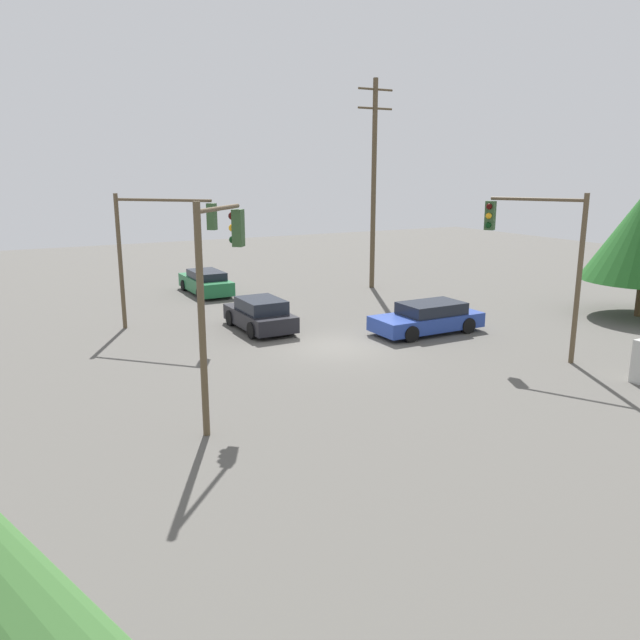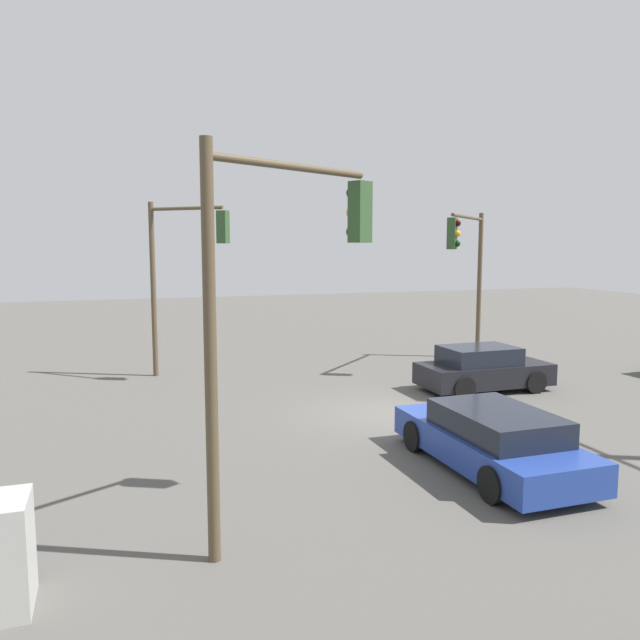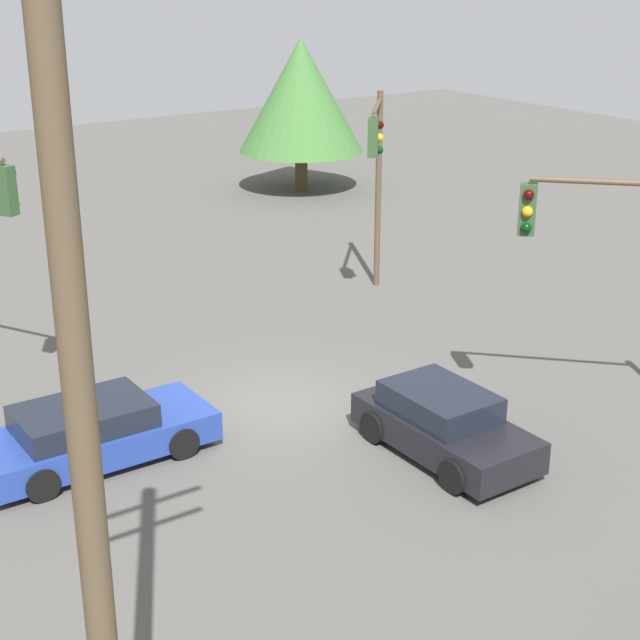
% 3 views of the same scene
% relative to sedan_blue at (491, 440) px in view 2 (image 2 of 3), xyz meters
% --- Properties ---
extents(ground_plane, '(80.00, 80.00, 0.00)m').
position_rel_sedan_blue_xyz_m(ground_plane, '(-4.45, -0.05, -0.63)').
color(ground_plane, '#54514C').
extents(sedan_blue, '(4.77, 2.07, 1.29)m').
position_rel_sedan_blue_xyz_m(sedan_blue, '(0.00, 0.00, 0.00)').
color(sedan_blue, '#233D93').
rests_on(sedan_blue, ground_plane).
extents(sedan_dark, '(1.96, 4.07, 1.39)m').
position_rel_sedan_blue_xyz_m(sedan_dark, '(-6.07, 3.80, 0.04)').
color(sedan_dark, black).
rests_on(sedan_dark, ground_plane).
extents(traffic_signal_main, '(3.41, 3.44, 5.78)m').
position_rel_sedan_blue_xyz_m(traffic_signal_main, '(-9.82, 5.58, 3.40)').
color(traffic_signal_main, brown).
rests_on(traffic_signal_main, ground_plane).
extents(traffic_signal_cross, '(1.91, 3.18, 5.96)m').
position_rel_sedan_blue_xyz_m(traffic_signal_cross, '(1.18, -4.70, 3.45)').
color(traffic_signal_cross, brown).
rests_on(traffic_signal_cross, ground_plane).
extents(traffic_signal_aux, '(2.16, 2.42, 5.98)m').
position_rel_sedan_blue_xyz_m(traffic_signal_aux, '(-10.89, -4.84, 3.42)').
color(traffic_signal_aux, brown).
rests_on(traffic_signal_aux, ground_plane).
extents(electrical_cabinet, '(0.92, 0.66, 1.42)m').
position_rel_sedan_blue_xyz_m(electrical_cabinet, '(2.21, -8.56, 0.08)').
color(electrical_cabinet, '#B2B2AD').
rests_on(electrical_cabinet, ground_plane).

